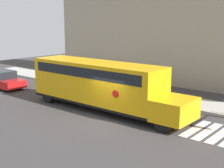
{
  "coord_description": "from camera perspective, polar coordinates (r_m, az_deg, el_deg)",
  "views": [
    {
      "loc": [
        11.76,
        -13.59,
        5.96
      ],
      "look_at": [
        -1.17,
        1.87,
        1.75
      ],
      "focal_mm": 50.0,
      "sensor_mm": 36.0,
      "label": 1
    }
  ],
  "objects": [
    {
      "name": "ground_plane",
      "position": [
        18.93,
        -0.93,
        -6.55
      ],
      "size": [
        60.0,
        60.0,
        0.0
      ],
      "primitive_type": "plane",
      "color": "#3A3838"
    },
    {
      "name": "sidewalk_strip",
      "position": [
        24.01,
        9.27,
        -2.55
      ],
      "size": [
        44.0,
        3.0,
        0.15
      ],
      "color": "#B2ADA3",
      "rests_on": "ground"
    },
    {
      "name": "building_backdrop",
      "position": [
        29.08,
        16.35,
        11.04
      ],
      "size": [
        32.0,
        4.0,
        11.62
      ],
      "color": "#9E937F",
      "rests_on": "ground"
    },
    {
      "name": "school_bus",
      "position": [
        20.58,
        -2.15,
        0.2
      ],
      "size": [
        11.83,
        2.57,
        3.18
      ],
      "color": "#EAA80F",
      "rests_on": "ground"
    },
    {
      "name": "parked_car",
      "position": [
        29.1,
        -19.46,
        0.81
      ],
      "size": [
        4.52,
        1.85,
        1.53
      ],
      "color": "red",
      "rests_on": "ground"
    }
  ]
}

